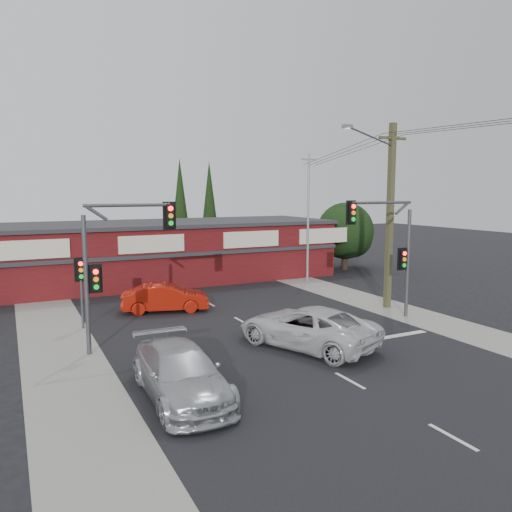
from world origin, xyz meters
name	(u,v)px	position (x,y,z in m)	size (l,w,h in m)	color
ground	(280,342)	(0.00, 0.00, 0.00)	(120.00, 120.00, 0.00)	black
road_strip	(232,316)	(0.00, 5.00, 0.01)	(14.00, 70.00, 0.01)	black
verge_left	(55,338)	(-8.50, 5.00, 0.01)	(3.00, 70.00, 0.02)	gray
verge_right	(364,300)	(8.50, 5.00, 0.01)	(3.00, 70.00, 0.02)	gray
stop_line	(368,340)	(3.50, -1.50, 0.01)	(6.50, 0.35, 0.01)	silver
white_suv	(307,327)	(0.72, -1.00, 0.84)	(2.79, 6.04, 1.68)	silver
silver_suv	(181,373)	(-5.56, -3.61, 0.79)	(2.23, 5.47, 1.59)	#B0B3B5
red_sedan	(165,298)	(-2.77, 7.58, 0.75)	(1.59, 4.57, 1.51)	#AE190A
lane_dashes	(241,321)	(0.00, 3.89, 0.01)	(0.12, 45.38, 0.01)	silver
shop_building	(151,251)	(-0.99, 16.99, 2.13)	(27.30, 8.40, 4.22)	#501012
tree_cluster	(344,234)	(14.69, 15.44, 2.90)	(5.90, 5.10, 5.50)	#2D2116
conifer_near	(180,202)	(3.50, 24.00, 5.48)	(1.80, 1.80, 9.25)	#2D2116
conifer_far	(210,201)	(7.00, 26.00, 5.48)	(1.80, 1.80, 9.25)	#2D2116
traffic_mast_left	(113,254)	(-6.43, 2.00, 3.93)	(3.77, 0.27, 5.97)	#47494C
traffic_mast_right	(391,241)	(6.86, 1.00, 3.95)	(3.96, 0.27, 5.97)	#47494C
pedestal_signal	(81,278)	(-7.20, 6.01, 2.41)	(0.55, 0.27, 3.38)	#47494C
utility_pole	(388,210)	(8.36, 2.99, 5.40)	(4.38, 0.59, 10.00)	brown
steel_pole	(308,215)	(9.00, 12.00, 4.70)	(1.20, 0.16, 9.00)	gray
power_lines	(479,130)	(8.47, -2.47, 9.04)	(2.01, 29.00, 1.22)	black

